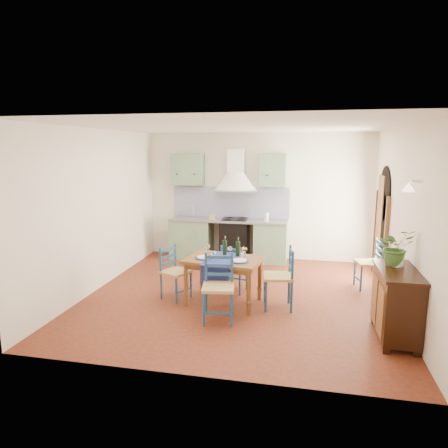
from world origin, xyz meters
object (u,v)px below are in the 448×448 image
(dining_table, at_px, (224,264))
(chair_near, at_px, (218,287))
(potted_plant, at_px, (396,247))
(sideboard, at_px, (396,301))

(dining_table, height_order, chair_near, dining_table)
(chair_near, distance_m, potted_plant, 2.47)
(sideboard, distance_m, potted_plant, 0.71)
(dining_table, distance_m, chair_near, 0.67)
(dining_table, height_order, sideboard, dining_table)
(dining_table, xyz_separation_m, sideboard, (2.44, -0.75, -0.15))
(dining_table, bearing_deg, sideboard, -17.04)
(dining_table, relative_size, potted_plant, 2.57)
(chair_near, height_order, sideboard, chair_near)
(dining_table, distance_m, potted_plant, 2.54)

